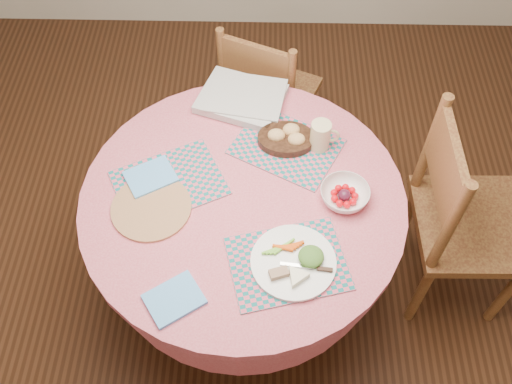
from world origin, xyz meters
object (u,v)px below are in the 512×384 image
at_px(dining_table, 244,224).
at_px(dinner_plate, 295,262).
at_px(latte_mug, 321,136).
at_px(chair_right, 460,218).
at_px(chair_back, 266,94).
at_px(fruit_bowl, 345,195).
at_px(bread_bowl, 287,138).
at_px(wicker_trivet, 151,208).

bearing_deg(dining_table, dinner_plate, -56.32).
relative_size(dinner_plate, latte_mug, 2.37).
xyz_separation_m(chair_right, latte_mug, (-0.59, 0.19, 0.28)).
bearing_deg(chair_back, fruit_bowl, 132.85).
bearing_deg(bread_bowl, dining_table, -121.76).
bearing_deg(chair_right, fruit_bowl, 96.18).
xyz_separation_m(dining_table, chair_right, (0.89, 0.06, -0.01)).
height_order(wicker_trivet, bread_bowl, bread_bowl).
height_order(wicker_trivet, dinner_plate, dinner_plate).
distance_m(dining_table, wicker_trivet, 0.40).
distance_m(wicker_trivet, dinner_plate, 0.58).
distance_m(wicker_trivet, fruit_bowl, 0.72).
height_order(dining_table, fruit_bowl, fruit_bowl).
bearing_deg(latte_mug, chair_back, 110.58).
relative_size(dining_table, chair_right, 1.19).
height_order(chair_right, dinner_plate, chair_right).
bearing_deg(dining_table, chair_back, 84.21).
height_order(dining_table, latte_mug, latte_mug).
distance_m(dining_table, chair_back, 0.83).
height_order(bread_bowl, fruit_bowl, bread_bowl).
xyz_separation_m(dining_table, wicker_trivet, (-0.34, -0.06, 0.20)).
bearing_deg(dinner_plate, fruit_bowl, 56.43).
bearing_deg(chair_back, latte_mug, 133.78).
bearing_deg(dining_table, bread_bowl, 58.24).
xyz_separation_m(wicker_trivet, dinner_plate, (0.53, -0.23, 0.01)).
relative_size(dining_table, wicker_trivet, 4.13).
distance_m(chair_right, bread_bowl, 0.79).
height_order(dining_table, chair_right, chair_right).
relative_size(chair_back, dinner_plate, 3.04).
bearing_deg(chair_right, bread_bowl, 72.86).
distance_m(chair_right, dinner_plate, 0.81).
bearing_deg(fruit_bowl, chair_right, 7.02).
bearing_deg(dinner_plate, dining_table, 123.68).
xyz_separation_m(dinner_plate, bread_bowl, (-0.03, 0.56, 0.01)).
bearing_deg(latte_mug, dinner_plate, -101.28).
relative_size(chair_back, wicker_trivet, 3.03).
bearing_deg(dinner_plate, chair_back, 95.56).
distance_m(chair_right, latte_mug, 0.68).
xyz_separation_m(bread_bowl, fruit_bowl, (0.21, -0.27, -0.00)).
bearing_deg(chair_right, chair_back, 45.59).
bearing_deg(chair_right, dining_table, 92.87).
bearing_deg(chair_back, chair_right, 159.62).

